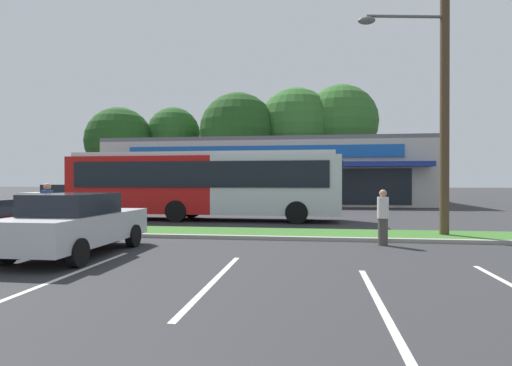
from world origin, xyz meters
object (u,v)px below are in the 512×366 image
city_bus (204,183)px  car_3 (204,199)px  utility_pole (440,74)px  pedestrian_by_pole (47,210)px  bus_stop_bench (88,225)px  pedestrian_near_bench (383,217)px  car_1 (59,196)px  car_4 (76,224)px

city_bus → car_3: 7.38m
utility_pole → pedestrian_by_pole: bearing=-172.5°
bus_stop_bench → pedestrian_near_bench: pedestrian_near_bench is taller
car_3 → pedestrian_near_bench: bearing=-56.9°
car_3 → pedestrian_by_pole: bearing=-96.6°
car_1 → car_4: (11.11, -16.39, -0.03)m
car_3 → pedestrian_near_bench: 16.79m
pedestrian_by_pole → city_bus: bearing=47.1°
bus_stop_bench → car_3: bearing=-89.7°
pedestrian_near_bench → pedestrian_by_pole: 10.79m
utility_pole → car_1: 24.70m
car_3 → utility_pole: bearing=-47.2°
car_1 → car_3: bearing=-177.5°
car_1 → car_3: 9.94m
city_bus → pedestrian_near_bench: 10.14m
pedestrian_by_pole → utility_pole: bearing=-8.3°
car_3 → pedestrian_near_bench: pedestrian_near_bench is taller
city_bus → car_4: (-0.72, -9.78, -0.97)m
pedestrian_by_pole → car_4: bearing=-62.1°
utility_pole → car_1: bearing=151.0°
car_4 → utility_pole: bearing=-65.4°
utility_pole → car_3: size_ratio=2.24×
utility_pole → city_bus: size_ratio=0.78×
pedestrian_near_bench → city_bus: bearing=37.6°
pedestrian_near_bench → car_3: bearing=24.7°
city_bus → bus_stop_bench: 7.61m
bus_stop_bench → pedestrian_by_pole: 1.79m
city_bus → car_1: 13.59m
car_3 → city_bus: bearing=-74.9°
city_bus → pedestrian_near_bench: size_ratio=7.98×
car_4 → pedestrian_by_pole: (-2.79, 2.93, 0.11)m
car_4 → pedestrian_by_pole: bearing=43.7°
car_4 → pedestrian_by_pole: size_ratio=2.53×
city_bus → car_4: city_bus is taller
city_bus → pedestrian_by_pole: 7.75m
utility_pole → city_bus: utility_pole is taller
city_bus → pedestrian_by_pole: (-3.51, -6.85, -0.85)m
pedestrian_near_bench → utility_pole: bearing=-57.3°
car_1 → pedestrian_near_bench: 23.46m
pedestrian_near_bench → bus_stop_bench: bearing=83.3°
city_bus → car_3: size_ratio=2.88×
bus_stop_bench → city_bus: bearing=-104.1°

